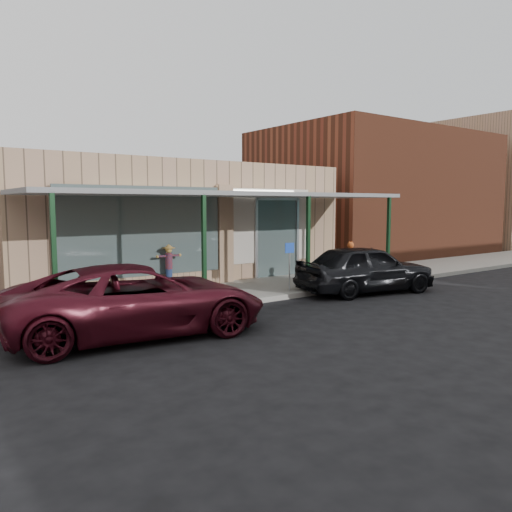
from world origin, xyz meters
TOP-DOWN VIEW (x-y plane):
  - ground at (0.00, 0.00)m, footprint 120.00×120.00m
  - sidewalk at (0.00, 3.60)m, footprint 40.00×3.20m
  - storefront at (-0.00, 8.16)m, footprint 12.00×6.25m
  - awning at (0.00, 3.56)m, footprint 12.00×3.00m
  - block_buildings_near at (2.01, 9.20)m, footprint 61.00×8.00m
  - barrel_scarecrow at (-1.50, 4.80)m, footprint 0.82×0.70m
  - barrel_pumpkin at (5.00, 3.69)m, footprint 0.75×0.75m
  - handicap_sign at (1.29, 2.40)m, footprint 0.30×0.07m
  - parked_sedan at (3.56, 1.42)m, footprint 4.72×2.58m
  - car_maroon at (-4.17, 0.82)m, footprint 5.70×3.19m

SIDE VIEW (x-z plane):
  - ground at x=0.00m, z-range 0.00..0.00m
  - sidewalk at x=0.00m, z-range 0.00..0.15m
  - barrel_pumpkin at x=5.00m, z-range 0.04..0.80m
  - barrel_scarecrow at x=-1.50m, z-range -0.08..1.32m
  - car_maroon at x=-4.17m, z-range 0.00..1.51m
  - parked_sedan at x=3.56m, z-range -0.02..1.54m
  - handicap_sign at x=1.29m, z-range 0.36..1.82m
  - storefront at x=0.00m, z-range -0.01..4.19m
  - awning at x=0.00m, z-range 1.49..4.53m
  - block_buildings_near at x=2.01m, z-range -0.23..7.77m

